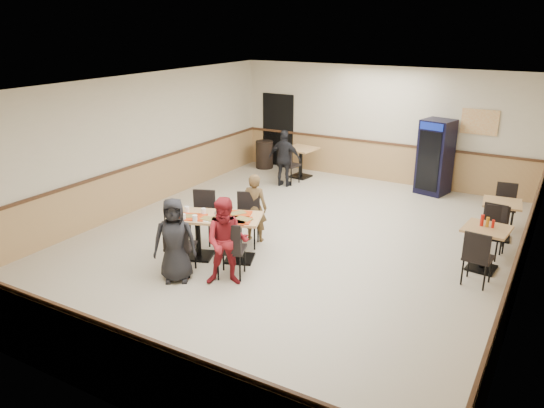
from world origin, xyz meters
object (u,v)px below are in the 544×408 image
Objects in this scene: diner_man_opposite at (255,208)px; trash_bin at (264,154)px; pepsi_cooler at (435,157)px; diner_woman_right at (227,242)px; main_table at (218,230)px; diner_woman_left at (175,240)px; back_table at (301,158)px; side_table_near at (485,242)px; side_table_far at (501,214)px; lone_diner at (285,158)px.

diner_man_opposite is 1.71× the size of trash_bin.
pepsi_cooler is (2.26, 4.77, 0.24)m from diner_man_opposite.
diner_woman_right reaches higher than diner_man_opposite.
diner_woman_left reaches higher than main_table.
back_table is 1.08× the size of trash_bin.
back_table reaches higher than side_table_near.
side_table_far is at bearing 21.82° from diner_woman_right.
diner_man_opposite is 0.74× the size of pepsi_cooler.
main_table is at bearing 49.36° from diner_woman_left.
diner_woman_left is 1.06× the size of diner_man_opposite.
diner_woman_right is at bearing 94.86° from diner_man_opposite.
side_table_near is 0.43× the size of pepsi_cooler.
diner_man_opposite is at bearing 49.36° from diner_woman_left.
side_table_near is (4.09, 0.86, -0.16)m from diner_man_opposite.
back_table is at bearing -160.62° from pepsi_cooler.
diner_woman_right reaches higher than lone_diner.
side_table_near is at bearing -33.48° from back_table.
main_table is at bearing 95.98° from lone_diner.
side_table_far is at bearing -37.96° from pepsi_cooler.
pepsi_cooler is at bearing -128.26° from diner_man_opposite.
diner_woman_left is at bearing -97.21° from pepsi_cooler.
lone_diner is 1.89m from trash_bin.
diner_woman_left is 5.61m from lone_diner.
diner_woman_left is 6.53m from back_table.
diner_woman_left is at bearing 92.23° from lone_diner.
side_table_near is (5.31, -2.58, -0.22)m from lone_diner.
pepsi_cooler reaches higher than diner_woman_right.
pepsi_cooler is at bearing 36.02° from diner_woman_left.
diner_woman_right is 1.74× the size of back_table.
diner_woman_right is 6.40m from back_table.
main_table is at bearing -78.58° from back_table.
trash_bin is (-6.66, 3.86, -0.12)m from side_table_near.
lone_diner is at bearing -90.00° from back_table.
diner_man_opposite reaches higher than side_table_near.
main_table is 1.15× the size of diner_woman_right.
lone_diner is (-0.97, 5.52, 0.02)m from diner_woman_left.
diner_woman_right is 1.10× the size of diner_man_opposite.
diner_woman_left is 0.97× the size of lone_diner.
diner_man_opposite is 1.58× the size of back_table.
diner_woman_right is at bearing -64.20° from trash_bin.
diner_woman_right reaches higher than diner_woman_left.
trash_bin is (-4.84, -0.04, -0.52)m from pepsi_cooler.
diner_man_opposite is at bearing 79.58° from diner_woman_right.
diner_man_opposite is at bearing 62.10° from main_table.
diner_woman_right is 1.87× the size of trash_bin.
back_table is 1.41m from trash_bin.
main_table is at bearing -140.43° from side_table_far.
diner_woman_right reaches higher than trash_bin.
diner_man_opposite is 4.54m from back_table.
side_table_near is 4.33m from pepsi_cooler.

